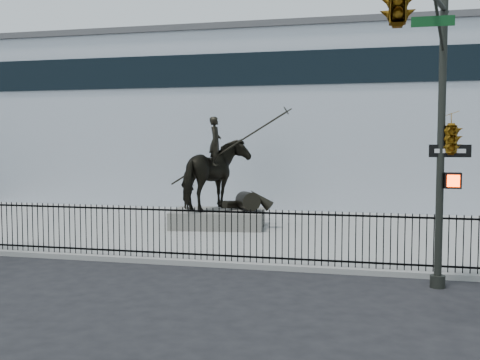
# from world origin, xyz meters

# --- Properties ---
(ground) EXTENTS (120.00, 120.00, 0.00)m
(ground) POSITION_xyz_m (0.00, 0.00, 0.00)
(ground) COLOR black
(ground) RESTS_ON ground
(plaza) EXTENTS (30.00, 12.00, 0.15)m
(plaza) POSITION_xyz_m (0.00, 7.00, 0.07)
(plaza) COLOR gray
(plaza) RESTS_ON ground
(building) EXTENTS (44.00, 14.00, 9.00)m
(building) POSITION_xyz_m (0.00, 20.00, 4.50)
(building) COLOR silver
(building) RESTS_ON ground
(picket_fence) EXTENTS (22.10, 0.10, 1.50)m
(picket_fence) POSITION_xyz_m (0.00, 1.25, 0.90)
(picket_fence) COLOR black
(picket_fence) RESTS_ON plaza
(statue_plinth) EXTENTS (3.84, 2.88, 0.67)m
(statue_plinth) POSITION_xyz_m (-0.46, 7.25, 0.48)
(statue_plinth) COLOR #5B5853
(statue_plinth) RESTS_ON plaza
(equestrian_statue) EXTENTS (4.52, 3.10, 3.85)m
(equestrian_statue) POSITION_xyz_m (-0.40, 7.26, 2.21)
(equestrian_statue) COLOR black
(equestrian_statue) RESTS_ON statue_plinth
(traffic_signal_right) EXTENTS (2.17, 6.86, 7.00)m
(traffic_signal_right) POSITION_xyz_m (6.47, -2.00, 4.85)
(traffic_signal_right) COLOR black
(traffic_signal_right) RESTS_ON ground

